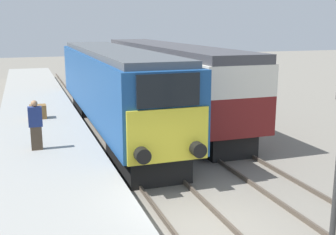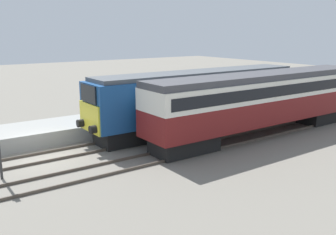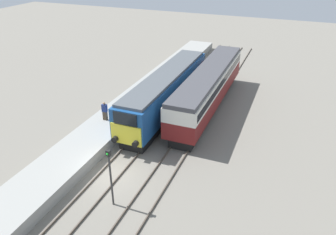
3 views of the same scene
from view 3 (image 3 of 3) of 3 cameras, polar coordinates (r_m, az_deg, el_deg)
The scene contains 9 objects.
ground_plane at distance 23.43m, azimuth -10.02°, elevation -9.77°, with size 120.00×120.00×0.00m, color slate.
platform_left at distance 30.45m, azimuth -7.76°, elevation 0.89°, with size 3.50×50.00×0.90m.
rails_near_track at distance 26.95m, azimuth -4.61°, elevation -3.70°, with size 1.51×60.00×0.14m.
rails_far_track at distance 25.82m, azimuth 2.22°, elevation -5.18°, with size 1.50×60.00×0.14m.
locomotive at distance 30.35m, azimuth -0.30°, elevation 4.71°, with size 2.70×16.17×3.90m.
passenger_carriage at distance 31.29m, azimuth 7.08°, elevation 5.56°, with size 2.75×16.81×3.92m.
person_on_platform at distance 28.09m, azimuth -10.96°, elevation 1.10°, with size 0.44×0.26×1.65m.
signal_post at distance 19.61m, azimuth -10.01°, elevation -9.60°, with size 0.24×0.28×3.96m.
luggage_crate at distance 32.00m, azimuth -5.93°, elevation 3.88°, with size 0.70×0.56×0.60m.
Camera 3 is at (10.50, -15.44, 14.15)m, focal length 35.00 mm.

